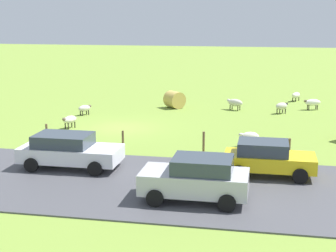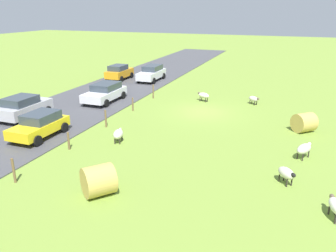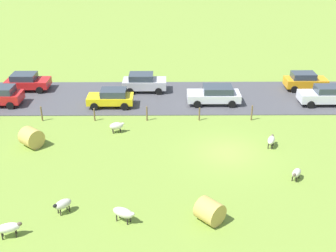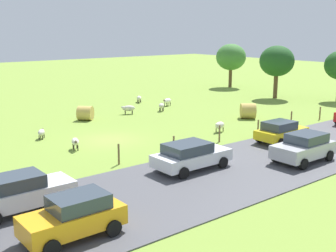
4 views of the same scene
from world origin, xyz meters
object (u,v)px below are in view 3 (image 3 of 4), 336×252
at_px(car_0, 327,95).
at_px(car_3, 144,82).
at_px(sheep_5, 117,126).
at_px(car_4, 111,97).
at_px(sheep_2, 8,228).
at_px(sheep_0, 63,204).
at_px(car_2, 215,95).
at_px(car_1, 27,81).
at_px(sheep_6, 271,140).
at_px(car_5, 305,81).
at_px(sheep_1, 123,213).
at_px(sheep_3, 296,173).
at_px(hay_bale_1, 32,138).
at_px(hay_bale_0, 210,211).

bearing_deg(car_0, car_3, 78.07).
distance_m(sheep_5, car_4, 5.07).
bearing_deg(sheep_2, sheep_5, -19.52).
height_order(sheep_0, car_2, car_2).
bearing_deg(sheep_0, car_1, 21.67).
height_order(sheep_6, car_3, car_3).
xyz_separation_m(sheep_0, car_5, (18.55, -18.58, 0.37)).
height_order(sheep_0, car_1, car_1).
xyz_separation_m(sheep_1, car_2, (15.95, -6.45, 0.32)).
bearing_deg(sheep_3, car_0, -26.64).
relative_size(sheep_6, hay_bale_1, 0.89).
xyz_separation_m(sheep_5, car_2, (5.51, -7.89, 0.34)).
bearing_deg(hay_bale_0, car_4, 23.99).
bearing_deg(car_5, car_0, -168.54).
relative_size(sheep_1, car_2, 0.29).
xyz_separation_m(sheep_1, car_0, (15.67, -16.01, 0.36)).
height_order(sheep_1, car_2, car_2).
xyz_separation_m(car_0, car_1, (3.73, 26.72, -0.03)).
distance_m(car_1, car_3, 10.93).
bearing_deg(hay_bale_1, sheep_2, -170.57).
height_order(car_0, car_1, car_0).
bearing_deg(hay_bale_0, sheep_3, -55.28).
height_order(sheep_3, sheep_6, sheep_6).
xyz_separation_m(sheep_2, car_1, (20.55, 5.16, 0.33)).
bearing_deg(car_2, sheep_5, 124.92).
height_order(sheep_6, car_4, car_4).
height_order(sheep_5, car_5, car_5).
bearing_deg(car_2, car_4, 93.50).
bearing_deg(car_2, car_3, 63.91).
distance_m(hay_bale_0, hay_bale_1, 14.28).
distance_m(sheep_5, car_0, 18.22).
xyz_separation_m(sheep_3, hay_bale_1, (4.43, 17.23, 0.20)).
relative_size(sheep_0, sheep_1, 0.80).
relative_size(sheep_0, car_0, 0.23).
height_order(car_3, car_4, car_3).
bearing_deg(sheep_1, hay_bale_0, -90.13).
height_order(sheep_1, car_4, car_4).
relative_size(sheep_3, hay_bale_1, 0.77).
relative_size(hay_bale_0, car_4, 0.32).
relative_size(sheep_0, car_4, 0.27).
bearing_deg(sheep_0, sheep_5, -10.92).
bearing_deg(hay_bale_1, car_0, -72.38).
height_order(sheep_3, car_1, car_1).
bearing_deg(sheep_3, car_4, 47.32).
relative_size(sheep_6, car_1, 0.30).
bearing_deg(car_4, car_0, -89.20).
bearing_deg(car_4, sheep_6, -121.59).
distance_m(car_2, car_4, 8.86).
relative_size(sheep_2, sheep_6, 1.09).
relative_size(sheep_3, car_2, 0.23).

